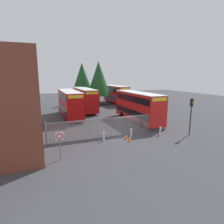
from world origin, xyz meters
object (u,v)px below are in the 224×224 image
object	(u,v)px
double_decker_bus_behind_fence_left	(70,103)
bollard_center_front	(131,133)
double_decker_bus_near_gate	(138,106)
traffic_cone_mid_forecourt	(130,138)
double_decker_bus_behind_fence_right	(85,99)
traffic_light_kerbside	(191,110)
bollard_near_right	(160,131)
speed_limit_sign_post	(60,139)
double_decker_bus_far_back	(116,94)
traffic_cone_by_gate	(126,136)
bollard_near_left	(104,137)

from	to	relation	value
double_decker_bus_behind_fence_left	bollard_center_front	world-z (taller)	double_decker_bus_behind_fence_left
double_decker_bus_near_gate	traffic_cone_mid_forecourt	distance (m)	9.29
double_decker_bus_behind_fence_right	bollard_center_front	bearing A→B (deg)	-86.75
double_decker_bus_behind_fence_right	traffic_light_kerbside	distance (m)	21.13
traffic_cone_mid_forecourt	bollard_near_right	bearing A→B (deg)	6.88
double_decker_bus_behind_fence_left	double_decker_bus_behind_fence_right	size ratio (longest dim) A/B	1.00
traffic_cone_mid_forecourt	traffic_light_kerbside	xyz separation A→B (m)	(7.50, -0.67, 2.70)
double_decker_bus_behind_fence_left	bollard_center_front	distance (m)	14.03
speed_limit_sign_post	traffic_light_kerbside	world-z (taller)	traffic_light_kerbside
double_decker_bus_behind_fence_left	double_decker_bus_far_back	xyz separation A→B (m)	(13.19, 11.64, 0.00)
double_decker_bus_near_gate	double_decker_bus_behind_fence_left	world-z (taller)	same
traffic_cone_by_gate	double_decker_bus_behind_fence_left	bearing A→B (deg)	105.72
bollard_near_left	traffic_cone_mid_forecourt	xyz separation A→B (m)	(2.59, -1.06, -0.19)
bollard_near_left	traffic_cone_mid_forecourt	distance (m)	2.81
bollard_center_front	double_decker_bus_behind_fence_left	bearing A→B (deg)	109.72
double_decker_bus_far_back	traffic_cone_by_gate	distance (m)	26.96
double_decker_bus_behind_fence_left	speed_limit_sign_post	world-z (taller)	double_decker_bus_behind_fence_left
double_decker_bus_behind_fence_left	traffic_cone_mid_forecourt	world-z (taller)	double_decker_bus_behind_fence_left
double_decker_bus_far_back	bollard_near_left	bearing A→B (deg)	-115.51
traffic_light_kerbside	bollard_center_front	bearing A→B (deg)	164.35
bollard_near_right	traffic_cone_by_gate	distance (m)	4.33
double_decker_bus_behind_fence_left	speed_limit_sign_post	distance (m)	16.62
double_decker_bus_near_gate	speed_limit_sign_post	size ratio (longest dim) A/B	4.50
double_decker_bus_near_gate	double_decker_bus_far_back	xyz separation A→B (m)	(4.18, 18.46, 0.00)
bollard_near_left	bollard_near_right	xyz separation A→B (m)	(6.81, -0.55, 0.00)
double_decker_bus_behind_fence_left	bollard_near_left	distance (m)	13.43
double_decker_bus_behind_fence_left	double_decker_bus_behind_fence_right	world-z (taller)	same
bollard_near_left	bollard_center_front	world-z (taller)	same
double_decker_bus_behind_fence_right	double_decker_bus_behind_fence_left	bearing A→B (deg)	-128.12
double_decker_bus_behind_fence_right	double_decker_bus_far_back	size ratio (longest dim) A/B	1.00
double_decker_bus_behind_fence_right	traffic_cone_by_gate	xyz separation A→B (m)	(0.13, -18.24, -2.13)
double_decker_bus_behind_fence_right	speed_limit_sign_post	xyz separation A→B (m)	(-7.18, -20.92, -0.65)
double_decker_bus_near_gate	double_decker_bus_behind_fence_right	xyz separation A→B (m)	(-5.33, 11.51, 0.00)
speed_limit_sign_post	traffic_cone_by_gate	bearing A→B (deg)	20.16
traffic_cone_by_gate	traffic_cone_mid_forecourt	world-z (taller)	same
double_decker_bus_near_gate	bollard_near_right	world-z (taller)	double_decker_bus_near_gate
double_decker_bus_behind_fence_right	bollard_center_front	world-z (taller)	double_decker_bus_behind_fence_right
speed_limit_sign_post	double_decker_bus_behind_fence_right	bearing A→B (deg)	71.05
double_decker_bus_near_gate	bollard_center_front	size ratio (longest dim) A/B	11.38
double_decker_bus_near_gate	traffic_cone_by_gate	size ratio (longest dim) A/B	18.32
traffic_cone_mid_forecourt	traffic_light_kerbside	bearing A→B (deg)	-5.13
double_decker_bus_behind_fence_left	traffic_cone_mid_forecourt	distance (m)	14.97
double_decker_bus_behind_fence_right	traffic_light_kerbside	world-z (taller)	double_decker_bus_behind_fence_right
double_decker_bus_behind_fence_right	bollard_near_right	size ratio (longest dim) A/B	11.38
double_decker_bus_near_gate	speed_limit_sign_post	bearing A→B (deg)	-143.06
traffic_cone_by_gate	traffic_cone_mid_forecourt	bearing A→B (deg)	-82.08
double_decker_bus_far_back	traffic_cone_by_gate	size ratio (longest dim) A/B	18.32
double_decker_bus_far_back	traffic_cone_mid_forecourt	world-z (taller)	double_decker_bus_far_back
bollard_near_right	traffic_cone_mid_forecourt	bearing A→B (deg)	-173.12
double_decker_bus_behind_fence_right	bollard_center_front	distance (m)	17.90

